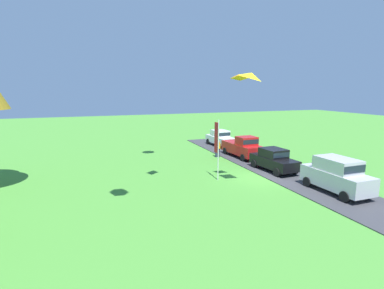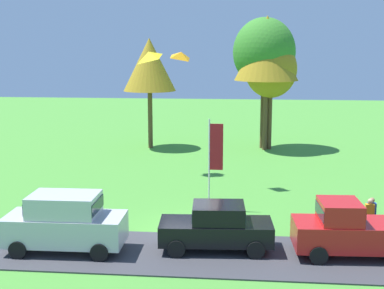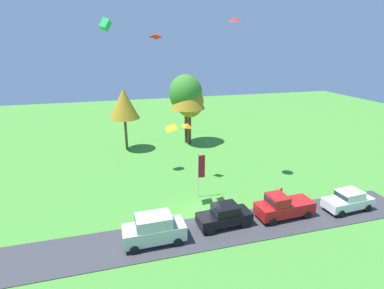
# 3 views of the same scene
# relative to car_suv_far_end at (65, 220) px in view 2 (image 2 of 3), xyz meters

# --- Properties ---
(ground_plane) EXTENTS (120.00, 120.00, 0.00)m
(ground_plane) POSITION_rel_car_suv_far_end_xyz_m (4.58, 2.72, -1.30)
(ground_plane) COLOR #478E33
(pavement_strip) EXTENTS (36.00, 4.40, 0.06)m
(pavement_strip) POSITION_rel_car_suv_far_end_xyz_m (4.58, 0.22, -1.27)
(pavement_strip) COLOR #38383D
(pavement_strip) RESTS_ON ground
(car_suv_far_end) EXTENTS (4.63, 2.10, 2.28)m
(car_suv_far_end) POSITION_rel_car_suv_far_end_xyz_m (0.00, 0.00, 0.00)
(car_suv_far_end) COLOR #B7B7BC
(car_suv_far_end) RESTS_ON ground
(car_sedan_near_entrance) EXTENTS (4.50, 2.17, 1.84)m
(car_sedan_near_entrance) POSITION_rel_car_suv_far_end_xyz_m (5.86, 0.69, -0.25)
(car_sedan_near_entrance) COLOR black
(car_sedan_near_entrance) RESTS_ON ground
(car_pickup_mid_row) EXTENTS (5.09, 2.24, 2.14)m
(car_pickup_mid_row) POSITION_rel_car_suv_far_end_xyz_m (11.11, 0.57, -0.19)
(car_pickup_mid_row) COLOR red
(car_pickup_mid_row) RESTS_ON ground
(person_on_lawn) EXTENTS (0.36, 0.24, 1.71)m
(person_on_lawn) POSITION_rel_car_suv_far_end_xyz_m (12.25, 2.92, -0.42)
(person_on_lawn) COLOR #2D334C
(person_on_lawn) RESTS_ON ground
(person_beside_suv) EXTENTS (0.36, 0.24, 1.71)m
(person_beside_suv) POSITION_rel_car_suv_far_end_xyz_m (12.13, 2.74, -0.42)
(person_beside_suv) COLOR #2D334C
(person_beside_suv) RESTS_ON ground
(tree_left_of_center) EXTENTS (4.08, 4.08, 8.60)m
(tree_left_of_center) POSITION_rel_car_suv_far_end_xyz_m (-0.50, 22.05, 5.23)
(tree_left_of_center) COLOR brown
(tree_left_of_center) RESTS_ON ground
(tree_far_left) EXTENTS (4.81, 4.81, 10.16)m
(tree_far_left) POSITION_rel_car_suv_far_end_xyz_m (8.32, 22.84, 6.19)
(tree_far_left) COLOR brown
(tree_far_left) RESTS_ON ground
(tree_far_right) EXTENTS (4.86, 4.86, 10.25)m
(tree_far_right) POSITION_rel_car_suv_far_end_xyz_m (8.49, 22.10, 6.50)
(tree_far_right) COLOR brown
(tree_far_right) RESTS_ON ground
(tree_right_of_center) EXTENTS (3.98, 3.98, 8.41)m
(tree_right_of_center) POSITION_rel_car_suv_far_end_xyz_m (8.85, 22.39, 4.89)
(tree_right_of_center) COLOR brown
(tree_right_of_center) RESTS_ON ground
(flag_banner) EXTENTS (0.71, 0.08, 4.52)m
(flag_banner) POSITION_rel_car_suv_far_end_xyz_m (5.44, 6.02, 1.57)
(flag_banner) COLOR silver
(flag_banner) RESTS_ON ground
(kite_diamond_over_trees) EXTENTS (1.43, 1.44, 0.66)m
(kite_diamond_over_trees) POSITION_rel_car_suv_far_end_xyz_m (2.46, 5.08, 6.23)
(kite_diamond_over_trees) COLOR yellow
(kite_diamond_near_flag) EXTENTS (1.21, 1.23, 0.50)m
(kite_diamond_near_flag) POSITION_rel_car_suv_far_end_xyz_m (3.97, 5.12, 6.25)
(kite_diamond_near_flag) COLOR orange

